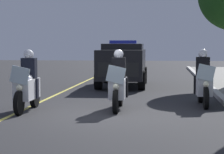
% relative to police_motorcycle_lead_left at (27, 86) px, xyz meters
% --- Properties ---
extents(ground_plane, '(80.00, 80.00, 0.00)m').
position_rel_police_motorcycle_lead_left_xyz_m(ground_plane, '(0.47, 2.26, -0.70)').
color(ground_plane, '#28282B').
extents(lane_stripe_center, '(48.00, 0.12, 0.01)m').
position_rel_police_motorcycle_lead_left_xyz_m(lane_stripe_center, '(0.47, -0.18, -0.70)').
color(lane_stripe_center, '#E0D14C').
rests_on(lane_stripe_center, ground).
extents(police_motorcycle_lead_left, '(2.14, 0.57, 1.72)m').
position_rel_police_motorcycle_lead_left_xyz_m(police_motorcycle_lead_left, '(0.00, 0.00, 0.00)').
color(police_motorcycle_lead_left, black).
rests_on(police_motorcycle_lead_left, ground).
extents(police_motorcycle_lead_right, '(2.14, 0.57, 1.72)m').
position_rel_police_motorcycle_lead_left_xyz_m(police_motorcycle_lead_right, '(-0.59, 2.49, 0.00)').
color(police_motorcycle_lead_right, black).
rests_on(police_motorcycle_lead_right, ground).
extents(police_motorcycle_trailing, '(2.14, 0.57, 1.72)m').
position_rel_police_motorcycle_lead_left_xyz_m(police_motorcycle_trailing, '(-1.70, 4.98, 0.00)').
color(police_motorcycle_trailing, black).
rests_on(police_motorcycle_trailing, ground).
extents(police_suv, '(4.94, 2.15, 2.05)m').
position_rel_police_motorcycle_lead_left_xyz_m(police_suv, '(-7.62, 1.96, 0.37)').
color(police_suv, black).
rests_on(police_suv, ground).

